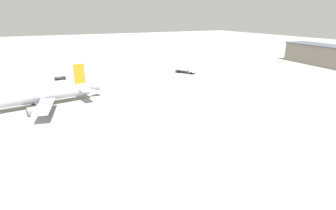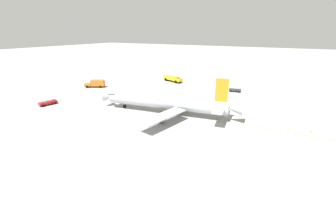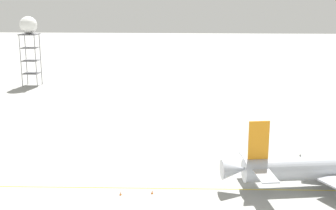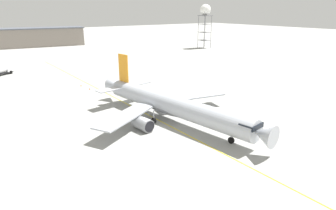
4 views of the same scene
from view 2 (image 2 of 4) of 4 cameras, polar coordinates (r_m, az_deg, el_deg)
The scene contains 9 objects.
ground_plane at distance 70.89m, azimuth 0.72°, elevation -0.41°, with size 600.00×600.00×0.00m, color #9E9E99.
airliner_main at distance 64.15m, azimuth -0.25°, elevation 0.46°, with size 32.08×41.34×11.20m.
catering_truck_truck at distance 99.83m, azimuth -17.67°, elevation 5.20°, with size 6.20×8.29×3.10m.
baggage_truck_truck at distance 91.88m, azimuth 16.54°, elevation 3.63°, with size 2.38×4.46×1.22m.
fire_tender_truck at distance 106.21m, azimuth 1.09°, elevation 6.73°, with size 6.29×11.12×2.50m.
ops_pickup_truck at distance 81.72m, azimuth -27.99°, elevation 0.53°, with size 5.60×3.00×1.41m.
taxiway_centreline at distance 67.13m, azimuth -0.38°, elevation -1.49°, with size 4.16×168.04×0.01m.
safety_cone_near at distance 61.99m, azimuth 27.96°, elevation -5.16°, with size 0.36×0.36×0.55m.
safety_cone_mid at distance 62.91m, azimuth 32.33°, elevation -5.57°, with size 0.36×0.36×0.55m.
Camera 2 is at (59.20, 31.82, 22.55)m, focal length 24.23 mm.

